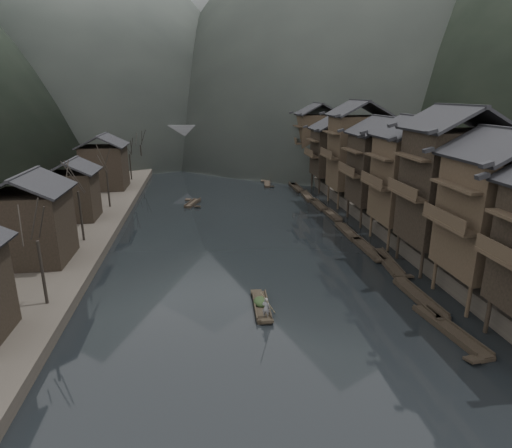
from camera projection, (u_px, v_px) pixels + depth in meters
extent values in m
plane|color=black|center=(271.00, 307.00, 33.33)|extent=(300.00, 300.00, 0.00)
cube|color=#2D2823|center=(430.00, 182.00, 75.26)|extent=(40.00, 200.00, 1.80)
cube|color=#2D2823|center=(9.00, 195.00, 66.78)|extent=(40.00, 200.00, 1.20)
cylinder|color=black|center=(488.00, 316.00, 29.38)|extent=(0.30, 0.30, 2.90)
cylinder|color=#30261A|center=(469.00, 301.00, 31.46)|extent=(0.30, 0.30, 2.90)
cylinder|color=#30261A|center=(434.00, 275.00, 36.01)|extent=(0.30, 0.30, 2.90)
cylinder|color=#30261A|center=(503.00, 299.00, 31.80)|extent=(0.30, 0.30, 2.90)
cylinder|color=#30261A|center=(465.00, 273.00, 36.35)|extent=(0.30, 0.30, 2.90)
cube|color=#30261A|center=(499.00, 216.00, 32.44)|extent=(7.00, 6.00, 8.75)
cube|color=#30261A|center=(449.00, 224.00, 32.08)|extent=(1.20, 5.70, 0.25)
cylinder|color=black|center=(422.00, 265.00, 38.10)|extent=(0.30, 0.30, 2.90)
cylinder|color=black|center=(398.00, 246.00, 42.65)|extent=(0.30, 0.30, 2.90)
cylinder|color=black|center=(450.00, 263.00, 38.43)|extent=(0.30, 0.30, 2.90)
cylinder|color=black|center=(424.00, 245.00, 42.98)|extent=(0.30, 0.30, 2.90)
cube|color=black|center=(449.00, 188.00, 38.86)|extent=(7.00, 6.00, 10.21)
cube|color=#30261A|center=(406.00, 194.00, 38.52)|extent=(1.20, 5.70, 0.25)
cylinder|color=#30261A|center=(388.00, 239.00, 44.73)|extent=(0.30, 0.30, 2.90)
cylinder|color=#30261A|center=(371.00, 226.00, 49.28)|extent=(0.30, 0.30, 2.90)
cylinder|color=#30261A|center=(413.00, 238.00, 45.07)|extent=(0.30, 0.30, 2.90)
cylinder|color=#30261A|center=(394.00, 225.00, 49.62)|extent=(0.30, 0.30, 2.90)
cube|color=#30261A|center=(412.00, 180.00, 45.68)|extent=(7.00, 6.00, 8.94)
cube|color=#30261A|center=(375.00, 185.00, 45.33)|extent=(1.20, 5.70, 0.25)
cylinder|color=black|center=(361.00, 218.00, 52.31)|extent=(0.30, 0.30, 2.90)
cylinder|color=black|center=(348.00, 208.00, 56.86)|extent=(0.30, 0.30, 2.90)
cylinder|color=black|center=(382.00, 217.00, 52.65)|extent=(0.30, 0.30, 2.90)
cylinder|color=black|center=(368.00, 207.00, 57.20)|extent=(0.30, 0.30, 2.90)
cube|color=black|center=(381.00, 169.00, 53.34)|extent=(7.00, 6.00, 8.47)
cube|color=#30261A|center=(350.00, 173.00, 52.97)|extent=(1.20, 5.70, 0.25)
cylinder|color=#30261A|center=(338.00, 200.00, 60.84)|extent=(0.30, 0.30, 2.90)
cylinder|color=#30261A|center=(328.00, 193.00, 65.39)|extent=(0.30, 0.30, 2.90)
cylinder|color=#30261A|center=(357.00, 200.00, 61.18)|extent=(0.30, 0.30, 2.90)
cylinder|color=#30261A|center=(346.00, 192.00, 65.73)|extent=(0.30, 0.30, 2.90)
cube|color=#30261A|center=(356.00, 152.00, 61.61)|extent=(7.00, 6.00, 10.22)
cube|color=#30261A|center=(329.00, 156.00, 61.27)|extent=(1.20, 5.70, 0.25)
cylinder|color=black|center=(319.00, 186.00, 70.32)|extent=(0.30, 0.30, 2.90)
cylinder|color=black|center=(312.00, 180.00, 74.87)|extent=(0.30, 0.30, 2.90)
cylinder|color=black|center=(335.00, 185.00, 70.66)|extent=(0.30, 0.30, 2.90)
cylinder|color=black|center=(327.00, 180.00, 75.20)|extent=(0.30, 0.30, 2.90)
cube|color=black|center=(335.00, 153.00, 71.48)|extent=(7.00, 6.00, 7.53)
cube|color=#30261A|center=(311.00, 155.00, 71.10)|extent=(1.20, 5.70, 0.25)
cylinder|color=#30261A|center=(302.00, 173.00, 81.69)|extent=(0.30, 0.30, 2.90)
cylinder|color=#30261A|center=(297.00, 168.00, 86.24)|extent=(0.30, 0.30, 2.90)
cylinder|color=#30261A|center=(316.00, 172.00, 82.03)|extent=(0.30, 0.30, 2.90)
cylinder|color=#30261A|center=(310.00, 168.00, 86.58)|extent=(0.30, 0.30, 2.90)
cube|color=#30261A|center=(316.00, 140.00, 82.58)|extent=(7.00, 6.00, 9.35)
cube|color=#30261A|center=(296.00, 142.00, 82.23)|extent=(1.20, 5.70, 0.25)
cube|color=black|center=(32.00, 225.00, 38.99)|extent=(6.00, 6.00, 6.50)
cube|color=black|center=(75.00, 194.00, 52.36)|extent=(5.00, 5.00, 5.80)
cube|color=black|center=(105.00, 166.00, 69.27)|extent=(6.50, 6.50, 6.80)
cylinder|color=black|center=(39.00, 270.00, 31.06)|extent=(0.24, 0.24, 4.92)
cylinder|color=black|center=(87.00, 214.00, 44.73)|extent=(0.24, 0.24, 5.31)
cylinder|color=black|center=(113.00, 187.00, 58.14)|extent=(0.24, 0.24, 4.96)
cylinder|color=black|center=(134.00, 165.00, 76.57)|extent=(0.24, 0.24, 4.54)
cylinder|color=black|center=(142.00, 155.00, 88.22)|extent=(0.24, 0.24, 4.73)
cube|color=black|center=(450.00, 330.00, 29.71)|extent=(2.04, 7.29, 0.30)
cube|color=black|center=(450.00, 328.00, 29.66)|extent=(2.08, 7.15, 0.10)
cube|color=black|center=(431.00, 305.00, 32.97)|extent=(1.04, 1.00, 0.36)
cube|color=black|center=(474.00, 358.00, 26.37)|extent=(1.04, 1.00, 0.36)
cube|color=black|center=(419.00, 298.00, 34.34)|extent=(1.36, 7.01, 0.30)
cube|color=black|center=(420.00, 296.00, 34.29)|extent=(1.41, 6.87, 0.10)
cube|color=black|center=(402.00, 279.00, 37.48)|extent=(0.97, 0.89, 0.35)
cube|color=black|center=(440.00, 318.00, 31.11)|extent=(0.97, 0.89, 0.35)
cube|color=black|center=(387.00, 262.00, 41.61)|extent=(1.79, 7.31, 0.30)
cube|color=black|center=(388.00, 261.00, 41.56)|extent=(1.84, 7.17, 0.10)
cube|color=black|center=(371.00, 249.00, 44.81)|extent=(1.02, 0.97, 0.36)
cube|color=black|center=(407.00, 275.00, 38.34)|extent=(1.02, 0.97, 0.36)
cube|color=black|center=(367.00, 249.00, 45.22)|extent=(1.29, 7.14, 0.30)
cube|color=black|center=(367.00, 247.00, 45.17)|extent=(1.34, 7.00, 0.10)
cube|color=black|center=(356.00, 237.00, 48.43)|extent=(0.96, 0.90, 0.35)
cube|color=black|center=(379.00, 260.00, 41.94)|extent=(0.96, 0.90, 0.35)
cube|color=black|center=(347.00, 232.00, 50.69)|extent=(1.13, 6.36, 0.30)
cube|color=black|center=(347.00, 231.00, 50.63)|extent=(1.19, 6.24, 0.10)
cube|color=black|center=(339.00, 223.00, 53.54)|extent=(0.94, 0.79, 0.33)
cube|color=black|center=(356.00, 239.00, 47.75)|extent=(0.94, 0.79, 0.33)
cube|color=black|center=(332.00, 215.00, 57.68)|extent=(1.24, 5.92, 0.30)
cube|color=black|center=(332.00, 214.00, 57.63)|extent=(1.29, 5.80, 0.10)
cube|color=black|center=(326.00, 209.00, 60.33)|extent=(0.95, 0.75, 0.32)
cube|color=black|center=(338.00, 220.00, 54.95)|extent=(0.95, 0.75, 0.32)
cube|color=black|center=(318.00, 205.00, 62.97)|extent=(1.15, 6.58, 0.30)
cube|color=black|center=(318.00, 204.00, 62.92)|extent=(1.20, 6.45, 0.10)
cube|color=black|center=(313.00, 199.00, 65.92)|extent=(0.94, 0.82, 0.34)
cube|color=black|center=(324.00, 209.00, 59.94)|extent=(0.94, 0.82, 0.34)
cube|color=black|center=(307.00, 196.00, 68.32)|extent=(1.50, 7.24, 0.30)
cube|color=black|center=(307.00, 195.00, 68.27)|extent=(1.55, 7.10, 0.10)
cube|color=black|center=(301.00, 190.00, 71.52)|extent=(0.98, 0.93, 0.36)
cube|color=black|center=(313.00, 200.00, 65.04)|extent=(0.98, 0.93, 0.36)
cube|color=black|center=(296.00, 187.00, 74.40)|extent=(1.21, 7.02, 0.30)
cube|color=black|center=(296.00, 186.00, 74.35)|extent=(1.26, 6.88, 0.10)
cube|color=black|center=(292.00, 183.00, 77.55)|extent=(0.95, 0.87, 0.35)
cube|color=black|center=(300.00, 191.00, 71.17)|extent=(0.95, 0.87, 0.35)
cube|color=black|center=(291.00, 182.00, 79.36)|extent=(1.42, 7.44, 0.30)
cube|color=black|center=(291.00, 181.00, 79.31)|extent=(1.47, 7.30, 0.10)
cube|color=black|center=(286.00, 177.00, 82.66)|extent=(0.97, 0.95, 0.36)
cube|color=black|center=(296.00, 185.00, 75.97)|extent=(0.97, 0.95, 0.36)
cube|color=black|center=(286.00, 176.00, 85.07)|extent=(1.47, 6.26, 0.30)
cube|color=black|center=(286.00, 175.00, 85.02)|extent=(1.52, 6.14, 0.10)
cube|color=black|center=(283.00, 172.00, 87.83)|extent=(0.98, 0.82, 0.33)
cube|color=black|center=(290.00, 178.00, 82.23)|extent=(0.98, 0.82, 0.33)
cube|color=black|center=(193.00, 203.00, 63.80)|extent=(2.47, 4.77, 0.30)
cube|color=black|center=(193.00, 202.00, 63.75)|extent=(2.49, 4.69, 0.10)
cube|color=black|center=(188.00, 199.00, 65.69)|extent=(1.00, 0.83, 0.29)
cube|color=black|center=(198.00, 206.00, 61.83)|extent=(1.00, 0.83, 0.29)
cube|color=black|center=(267.00, 184.00, 77.46)|extent=(1.76, 5.45, 0.30)
cube|color=black|center=(267.00, 183.00, 77.40)|extent=(1.79, 5.36, 0.10)
cube|color=black|center=(263.00, 180.00, 79.79)|extent=(0.94, 0.78, 0.31)
cube|color=black|center=(272.00, 186.00, 75.04)|extent=(0.94, 0.78, 0.31)
cube|color=#4C4C4F|center=(221.00, 132.00, 99.45)|extent=(40.00, 6.00, 1.60)
cube|color=#4C4C4F|center=(222.00, 127.00, 96.50)|extent=(40.00, 0.50, 1.00)
cube|color=#4C4C4F|center=(221.00, 125.00, 101.62)|extent=(40.00, 0.50, 1.00)
cube|color=#4C4C4F|center=(161.00, 150.00, 98.91)|extent=(3.20, 6.00, 6.40)
cube|color=#4C4C4F|center=(203.00, 149.00, 100.07)|extent=(3.20, 6.00, 6.40)
cube|color=#4C4C4F|center=(241.00, 149.00, 101.18)|extent=(3.20, 6.00, 6.40)
cube|color=#4C4C4F|center=(280.00, 148.00, 102.34)|extent=(3.20, 6.00, 6.40)
cube|color=black|center=(261.00, 307.00, 33.04)|extent=(1.25, 4.88, 0.30)
cube|color=black|center=(261.00, 304.00, 32.98)|extent=(1.30, 4.78, 0.10)
cube|color=black|center=(256.00, 292.00, 35.18)|extent=(0.92, 0.64, 0.30)
cube|color=black|center=(267.00, 320.00, 30.81)|extent=(0.92, 0.64, 0.30)
ellipsoid|color=black|center=(261.00, 298.00, 33.08)|extent=(1.16, 1.51, 0.69)
imported|color=slate|center=(266.00, 305.00, 30.98)|extent=(0.70, 0.60, 1.61)
cylinder|color=#8C7A51|center=(269.00, 275.00, 30.32)|extent=(1.57, 2.41, 3.05)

